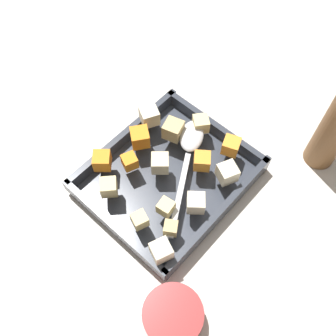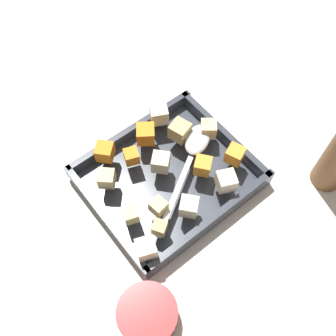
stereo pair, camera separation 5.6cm
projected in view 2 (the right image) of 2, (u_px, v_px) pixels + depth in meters
ground_plane at (167, 178)px, 0.76m from camera, size 4.00×4.00×0.00m
baking_dish at (168, 178)px, 0.74m from camera, size 0.30×0.25×0.04m
carrot_chunk_corner_ne at (146, 134)px, 0.74m from camera, size 0.05×0.05×0.03m
carrot_chunk_near_left at (203, 166)px, 0.71m from camera, size 0.04×0.04×0.03m
carrot_chunk_mid_right at (132, 156)px, 0.72m from camera, size 0.03×0.03×0.03m
carrot_chunk_under_handle at (105, 152)px, 0.72m from camera, size 0.04×0.04×0.03m
carrot_chunk_mid_left at (235, 155)px, 0.72m from camera, size 0.04×0.04×0.03m
potato_chunk_heap_top at (159, 206)px, 0.67m from camera, size 0.03×0.03×0.03m
potato_chunk_near_spoon at (160, 228)px, 0.65m from camera, size 0.03×0.03×0.02m
potato_chunk_near_right at (107, 178)px, 0.69m from camera, size 0.04×0.04×0.03m
potato_chunk_back_center at (180, 131)px, 0.74m from camera, size 0.04×0.04×0.03m
potato_chunk_front_center at (226, 181)px, 0.69m from camera, size 0.04×0.04×0.03m
potato_chunk_far_right at (146, 248)px, 0.63m from camera, size 0.04×0.04×0.03m
potato_chunk_corner_nw at (161, 162)px, 0.71m from camera, size 0.04×0.04×0.03m
potato_chunk_center at (208, 129)px, 0.75m from camera, size 0.04×0.04×0.03m
potato_chunk_corner_sw at (131, 215)px, 0.66m from camera, size 0.03×0.03×0.02m
parsnip_chunk_heap_side at (159, 114)px, 0.76m from camera, size 0.05×0.05×0.03m
parsnip_chunk_corner_se at (189, 206)px, 0.67m from camera, size 0.04×0.04×0.03m
serving_spoon at (195, 145)px, 0.73m from camera, size 0.22×0.15×0.02m
small_prep_bowl at (148, 315)px, 0.61m from camera, size 0.10×0.10×0.05m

